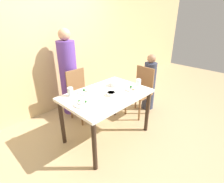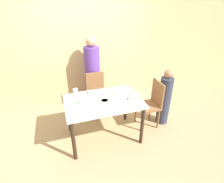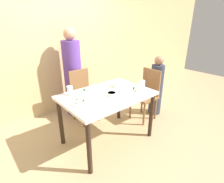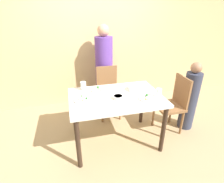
{
  "view_description": "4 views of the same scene",
  "coord_description": "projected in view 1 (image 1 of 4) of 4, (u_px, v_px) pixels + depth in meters",
  "views": [
    {
      "loc": [
        -1.62,
        -1.68,
        1.86
      ],
      "look_at": [
        0.04,
        -0.08,
        0.82
      ],
      "focal_mm": 28.0,
      "sensor_mm": 36.0,
      "label": 1
    },
    {
      "loc": [
        -0.64,
        -2.44,
        2.24
      ],
      "look_at": [
        0.15,
        -0.03,
        0.92
      ],
      "focal_mm": 28.0,
      "sensor_mm": 36.0,
      "label": 2
    },
    {
      "loc": [
        -1.42,
        -1.77,
        1.73
      ],
      "look_at": [
        0.06,
        -0.03,
        0.8
      ],
      "focal_mm": 28.0,
      "sensor_mm": 36.0,
      "label": 3
    },
    {
      "loc": [
        -0.58,
        -2.06,
        1.85
      ],
      "look_at": [
        -0.03,
        0.1,
        0.8
      ],
      "focal_mm": 28.0,
      "sensor_mm": 36.0,
      "label": 4
    }
  ],
  "objects": [
    {
      "name": "napkin_folded",
      "position": [
        104.0,
        106.0,
        2.22
      ],
      "size": [
        0.14,
        0.14,
        0.01
      ],
      "color": "white",
      "rests_on": "dining_table"
    },
    {
      "name": "fork_steel",
      "position": [
        102.0,
        91.0,
        2.65
      ],
      "size": [
        0.18,
        0.08,
        0.01
      ],
      "color": "silver",
      "rests_on": "dining_table"
    },
    {
      "name": "wall_back",
      "position": [
        52.0,
        42.0,
        3.25
      ],
      "size": [
        10.0,
        0.06,
        2.7
      ],
      "color": "tan",
      "rests_on": "ground_plane"
    },
    {
      "name": "dining_table",
      "position": [
        107.0,
        99.0,
        2.61
      ],
      "size": [
        1.27,
        0.86,
        0.77
      ],
      "color": "silver",
      "rests_on": "ground_plane"
    },
    {
      "name": "chair_adult_spot",
      "position": [
        80.0,
        93.0,
        3.22
      ],
      "size": [
        0.4,
        0.4,
        0.93
      ],
      "color": "brown",
      "rests_on": "ground_plane"
    },
    {
      "name": "glass_water_short",
      "position": [
        70.0,
        92.0,
        2.48
      ],
      "size": [
        0.08,
        0.08,
        0.13
      ],
      "color": "silver",
      "rests_on": "dining_table"
    },
    {
      "name": "person_child",
      "position": [
        149.0,
        84.0,
        3.54
      ],
      "size": [
        0.24,
        0.24,
        1.14
      ],
      "color": "#33384C",
      "rests_on": "ground_plane"
    },
    {
      "name": "plate_rice_adult",
      "position": [
        83.0,
        103.0,
        2.27
      ],
      "size": [
        0.25,
        0.25,
        0.05
      ],
      "color": "white",
      "rests_on": "dining_table"
    },
    {
      "name": "glass_water_tall",
      "position": [
        138.0,
        83.0,
        2.79
      ],
      "size": [
        0.08,
        0.08,
        0.13
      ],
      "color": "silver",
      "rests_on": "dining_table"
    },
    {
      "name": "person_adult",
      "position": [
        69.0,
        76.0,
        3.32
      ],
      "size": [
        0.33,
        0.33,
        1.62
      ],
      "color": "#5B3893",
      "rests_on": "ground_plane"
    },
    {
      "name": "ground_plane",
      "position": [
        107.0,
        136.0,
        2.89
      ],
      "size": [
        10.0,
        10.0,
        0.0
      ],
      "primitive_type": "plane",
      "color": "tan"
    },
    {
      "name": "plate_rice_child",
      "position": [
        87.0,
        91.0,
        2.61
      ],
      "size": [
        0.25,
        0.25,
        0.05
      ],
      "color": "white",
      "rests_on": "dining_table"
    },
    {
      "name": "bowl_rice_small",
      "position": [
        111.0,
        94.0,
        2.51
      ],
      "size": [
        0.13,
        0.13,
        0.05
      ],
      "color": "white",
      "rests_on": "dining_table"
    },
    {
      "name": "plate_noodles",
      "position": [
        133.0,
        89.0,
        2.7
      ],
      "size": [
        0.22,
        0.22,
        0.06
      ],
      "color": "white",
      "rests_on": "dining_table"
    },
    {
      "name": "chair_child_spot",
      "position": [
        141.0,
        90.0,
        3.36
      ],
      "size": [
        0.4,
        0.4,
        0.93
      ],
      "rotation": [
        0.0,
        0.0,
        -1.57
      ],
      "color": "brown",
      "rests_on": "ground_plane"
    },
    {
      "name": "bowl_curry",
      "position": [
        116.0,
        84.0,
        2.84
      ],
      "size": [
        0.19,
        0.19,
        0.07
      ],
      "color": "white",
      "rests_on": "dining_table"
    }
  ]
}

